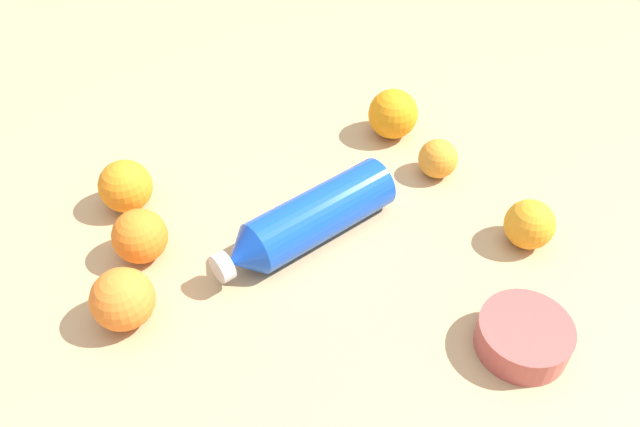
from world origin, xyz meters
name	(u,v)px	position (x,y,z in m)	size (l,w,h in m)	color
ground_plane	(357,249)	(0.00, 0.00, 0.00)	(2.40, 2.40, 0.00)	tan
water_bottle	(307,221)	(0.03, 0.07, 0.04)	(0.18, 0.28, 0.08)	blue
orange_0	(123,299)	(-0.06, 0.32, 0.04)	(0.08, 0.08, 0.08)	orange
orange_1	(140,236)	(0.05, 0.30, 0.04)	(0.08, 0.08, 0.08)	orange
orange_2	(126,186)	(0.16, 0.32, 0.04)	(0.08, 0.08, 0.08)	orange
orange_3	(530,224)	(-0.04, -0.24, 0.04)	(0.07, 0.07, 0.07)	orange
orange_4	(393,114)	(0.25, -0.12, 0.04)	(0.08, 0.08, 0.08)	orange
orange_5	(438,159)	(0.13, -0.16, 0.03)	(0.06, 0.06, 0.06)	orange
ceramic_bowl	(524,336)	(-0.20, -0.16, 0.02)	(0.12, 0.12, 0.04)	#B24C47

